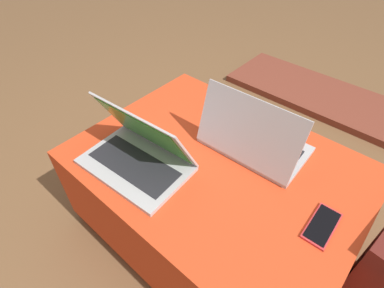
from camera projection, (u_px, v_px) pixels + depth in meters
ground_plane at (212, 226)px, 1.37m from camera, size 14.00×14.00×0.00m
ottoman at (214, 197)px, 1.22m from camera, size 1.01×0.76×0.43m
laptop_near at (139, 153)px, 1.04m from camera, size 0.39×0.27×0.23m
laptop_far at (253, 140)px, 1.08m from camera, size 0.38×0.25×0.24m
cell_phone at (322, 226)px, 0.88m from camera, size 0.07×0.15×0.01m
fireplace_hearth at (329, 99)px, 2.07m from camera, size 1.40×0.50×0.04m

